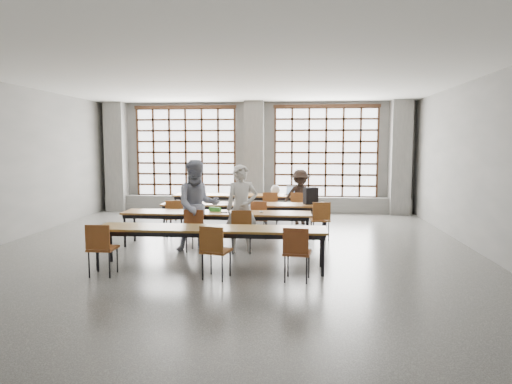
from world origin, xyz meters
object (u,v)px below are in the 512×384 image
chair_front_right (242,227)px  chair_near_left (101,244)px  chair_back_mid (270,205)px  chair_near_right (297,248)px  laptop_back (292,193)px  mouse (261,212)px  backpack (311,196)px  chair_mid_left (174,214)px  chair_back_left (191,204)px  chair_mid_right (321,217)px  student_back (300,197)px  red_pouch (103,245)px  plastic_bag (275,190)px  phone (224,212)px  laptop_front (242,209)px  desk_row_c (217,215)px  desk_row_d (211,231)px  chair_back_right (299,205)px  desk_row_b (244,206)px  student_female (198,206)px  green_box (215,209)px  student_male (242,209)px  chair_near_mid (214,247)px  desk_row_a (244,197)px  chair_mid_centre (258,216)px  chair_front_left (196,226)px

chair_front_right → chair_near_left: (-2.09, -1.80, 0.00)m
chair_back_mid → chair_near_right: (0.73, -5.17, 0.00)m
laptop_back → mouse: (-0.59, -3.50, -0.04)m
laptop_back → backpack: (0.48, -2.01, 0.14)m
chair_mid_left → chair_back_mid: bearing=42.4°
chair_back_left → chair_mid_right: bearing=-29.7°
student_back → chair_mid_right: bearing=-87.9°
chair_near_left → red_pouch: bearing=91.3°
laptop_back → plastic_bag: 0.48m
chair_back_mid → phone: (-0.80, -2.84, 0.20)m
laptop_front → plastic_bag: plastic_bag is taller
chair_back_mid → chair_near_left: bearing=-115.5°
chair_back_mid → chair_near_right: same height
desk_row_c → backpack: 2.51m
chair_front_right → chair_near_right: same height
chair_near_left → desk_row_d: bearing=20.3°
chair_back_right → backpack: bearing=-78.1°
desk_row_b → chair_back_left: 2.10m
desk_row_b → plastic_bag: size_ratio=13.99×
student_female → chair_front_right: bearing=-28.1°
green_box → chair_mid_left: bearing=147.2°
mouse → green_box: 1.01m
student_female → chair_back_right: bearing=37.6°
desk_row_c → red_pouch: (-1.49, -2.35, -0.16)m
chair_back_right → student_male: (-1.16, -3.24, 0.34)m
chair_near_mid → desk_row_a: bearing=92.1°
chair_back_right → chair_mid_left: size_ratio=1.00×
chair_mid_left → desk_row_b: bearing=21.6°
chair_near_mid → green_box: chair_near_mid is taller
green_box → backpack: backpack is taller
desk_row_b → chair_back_left: size_ratio=4.55×
chair_front_right → red_pouch: (-2.09, -1.72, -0.04)m
chair_mid_centre → backpack: (1.20, 0.68, 0.39)m
backpack → desk_row_a: bearing=111.9°
desk_row_d → laptop_back: bearing=75.9°
desk_row_c → chair_front_left: size_ratio=4.55×
desk_row_b → chair_back_right: size_ratio=4.55×
student_female → chair_mid_right: bearing=6.9°
laptop_back → chair_back_left: bearing=-165.0°
chair_back_right → laptop_front: bearing=-114.8°
student_back → phone: size_ratio=11.39×
red_pouch → plastic_bag: bearing=66.0°
laptop_back → student_male: bearing=-103.4°
laptop_back → student_back: bearing=-68.9°
chair_near_right → chair_back_left: bearing=119.3°
desk_row_b → student_female: size_ratio=2.16×
chair_back_left → chair_back_right: same height
chair_front_right → red_pouch: chair_front_right is taller
green_box → phone: (0.23, -0.18, -0.04)m
chair_near_left → phone: chair_near_left is taller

